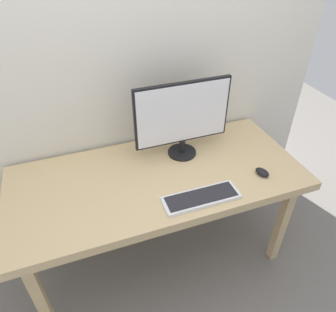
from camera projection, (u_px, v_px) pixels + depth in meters
The scene contains 6 objects.
ground_plane at pixel (160, 254), 2.26m from camera, with size 6.00×6.00×0.00m, color slate.
wall_back at pixel (130, 21), 1.67m from camera, with size 2.57×0.04×3.00m, color silver.
desk at pixel (158, 184), 1.84m from camera, with size 1.69×0.76×0.76m.
monitor at pixel (183, 117), 1.82m from camera, with size 0.58×0.18×0.47m.
keyboard_primary at pixel (201, 198), 1.64m from camera, with size 0.41×0.14×0.02m.
mouse at pixel (262, 172), 1.79m from camera, with size 0.05×0.09×0.04m, color black.
Camera 1 is at (-0.41, -1.31, 1.93)m, focal length 33.39 mm.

